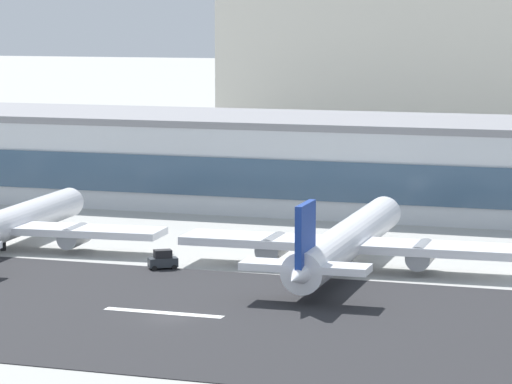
{
  "coord_description": "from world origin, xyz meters",
  "views": [
    {
      "loc": [
        47.13,
        -112.68,
        28.14
      ],
      "look_at": [
        -1.96,
        31.15,
        7.94
      ],
      "focal_mm": 94.06,
      "sensor_mm": 36.0,
      "label": 1
    }
  ],
  "objects_px": {
    "airliner_blue_tail_gate_0": "(3,226)",
    "terminal_building": "(294,161)",
    "distant_hotel_block": "(477,33)",
    "service_baggage_tug_0": "(163,260)",
    "airliner_navy_tail_gate_1": "(345,243)"
  },
  "relations": [
    {
      "from": "airliner_blue_tail_gate_0",
      "to": "terminal_building",
      "type": "bearing_deg",
      "value": -28.73
    },
    {
      "from": "distant_hotel_block",
      "to": "airliner_blue_tail_gate_0",
      "type": "relative_size",
      "value": 2.48
    },
    {
      "from": "terminal_building",
      "to": "service_baggage_tug_0",
      "type": "bearing_deg",
      "value": -88.68
    },
    {
      "from": "terminal_building",
      "to": "airliner_blue_tail_gate_0",
      "type": "bearing_deg",
      "value": -114.12
    },
    {
      "from": "distant_hotel_block",
      "to": "service_baggage_tug_0",
      "type": "height_order",
      "value": "distant_hotel_block"
    },
    {
      "from": "airliner_navy_tail_gate_1",
      "to": "service_baggage_tug_0",
      "type": "distance_m",
      "value": 20.26
    },
    {
      "from": "airliner_blue_tail_gate_0",
      "to": "service_baggage_tug_0",
      "type": "relative_size",
      "value": 12.44
    },
    {
      "from": "distant_hotel_block",
      "to": "airliner_navy_tail_gate_1",
      "type": "relative_size",
      "value": 2.28
    },
    {
      "from": "service_baggage_tug_0",
      "to": "distant_hotel_block",
      "type": "bearing_deg",
      "value": 52.19
    },
    {
      "from": "service_baggage_tug_0",
      "to": "airliner_blue_tail_gate_0",
      "type": "bearing_deg",
      "value": 132.83
    },
    {
      "from": "terminal_building",
      "to": "distant_hotel_block",
      "type": "xyz_separation_m",
      "value": [
        9.67,
        101.16,
        17.59
      ]
    },
    {
      "from": "distant_hotel_block",
      "to": "airliner_blue_tail_gate_0",
      "type": "height_order",
      "value": "distant_hotel_block"
    },
    {
      "from": "service_baggage_tug_0",
      "to": "airliner_navy_tail_gate_1",
      "type": "bearing_deg",
      "value": -18.91
    },
    {
      "from": "distant_hotel_block",
      "to": "airliner_navy_tail_gate_1",
      "type": "bearing_deg",
      "value": -85.8
    },
    {
      "from": "terminal_building",
      "to": "airliner_blue_tail_gate_0",
      "type": "xyz_separation_m",
      "value": [
        -21.58,
        -48.21,
        -3.67
      ]
    }
  ]
}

